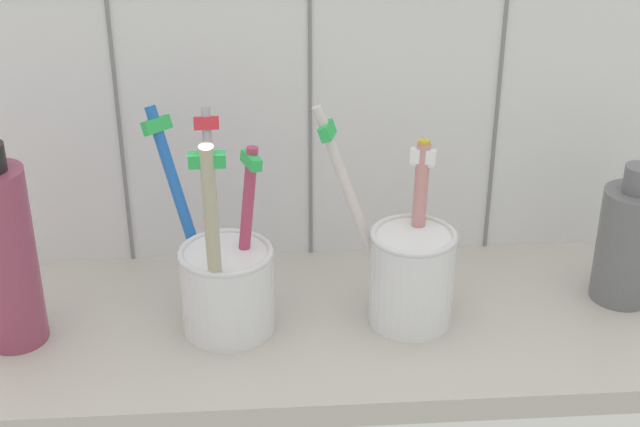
% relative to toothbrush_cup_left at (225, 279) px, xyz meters
% --- Properties ---
extents(counter_slab, '(0.64, 0.22, 0.02)m').
position_rel_toothbrush_cup_left_xyz_m(counter_slab, '(0.07, 0.01, -0.05)').
color(counter_slab, '#BCB7AD').
rests_on(counter_slab, ground).
extents(tile_wall_back, '(0.64, 0.02, 0.45)m').
position_rel_toothbrush_cup_left_xyz_m(tile_wall_back, '(0.07, 0.13, 0.16)').
color(tile_wall_back, white).
rests_on(tile_wall_back, ground).
extents(toothbrush_cup_left, '(0.10, 0.13, 0.18)m').
position_rel_toothbrush_cup_left_xyz_m(toothbrush_cup_left, '(0.00, 0.00, 0.00)').
color(toothbrush_cup_left, white).
rests_on(toothbrush_cup_left, counter_slab).
extents(toothbrush_cup_right, '(0.11, 0.08, 0.17)m').
position_rel_toothbrush_cup_left_xyz_m(toothbrush_cup_right, '(0.14, 0.00, 0.00)').
color(toothbrush_cup_right, white).
rests_on(toothbrush_cup_right, counter_slab).
extents(ceramic_vase, '(0.05, 0.05, 0.12)m').
position_rel_toothbrush_cup_left_xyz_m(ceramic_vase, '(0.33, 0.02, 0.01)').
color(ceramic_vase, slate).
rests_on(ceramic_vase, counter_slab).
extents(soap_bottle, '(0.05, 0.05, 0.16)m').
position_rel_toothbrush_cup_left_xyz_m(soap_bottle, '(-0.16, -0.00, 0.03)').
color(soap_bottle, '#913D59').
rests_on(soap_bottle, counter_slab).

